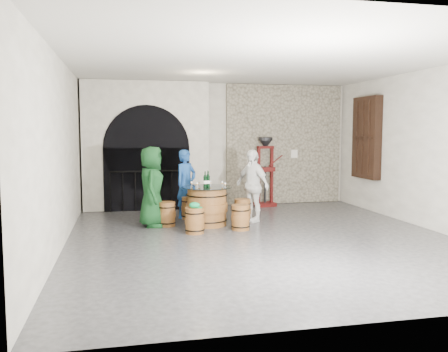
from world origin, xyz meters
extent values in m
plane|color=#2A2A2C|center=(0.00, 0.00, 0.00)|extent=(8.00, 8.00, 0.00)
plane|color=silver|center=(0.00, 4.00, 1.60)|extent=(8.00, 0.00, 8.00)
plane|color=silver|center=(0.00, -4.00, 1.60)|extent=(8.00, 0.00, 8.00)
plane|color=silver|center=(-3.50, 0.00, 1.60)|extent=(0.00, 8.00, 8.00)
plane|color=silver|center=(3.50, 0.00, 1.60)|extent=(0.00, 8.00, 8.00)
plane|color=beige|center=(0.00, 0.00, 3.20)|extent=(8.00, 8.00, 0.00)
cube|color=gray|center=(1.80, 3.94, 1.60)|extent=(3.20, 0.12, 3.18)
cube|color=silver|center=(-1.90, 3.75, 1.60)|extent=(3.10, 0.50, 3.18)
cube|color=black|center=(-1.90, 3.48, 0.78)|extent=(2.10, 0.03, 1.55)
cylinder|color=black|center=(-1.90, 3.48, 1.55)|extent=(2.10, 0.03, 2.10)
cylinder|color=black|center=(-1.90, 3.42, 0.98)|extent=(1.79, 0.04, 0.04)
cylinder|color=black|center=(-2.79, 3.42, 0.49)|extent=(0.02, 0.02, 0.98)
cylinder|color=black|center=(-2.50, 3.42, 0.49)|extent=(0.02, 0.02, 0.98)
cylinder|color=black|center=(-2.20, 3.42, 0.49)|extent=(0.02, 0.02, 0.98)
cylinder|color=black|center=(-1.90, 3.42, 0.49)|extent=(0.02, 0.02, 0.98)
cylinder|color=black|center=(-1.60, 3.42, 0.49)|extent=(0.02, 0.02, 0.98)
cylinder|color=black|center=(-1.31, 3.42, 0.49)|extent=(0.02, 0.02, 0.98)
cylinder|color=black|center=(-1.01, 3.42, 0.49)|extent=(0.02, 0.02, 0.98)
cube|color=black|center=(3.39, 2.40, 1.80)|extent=(0.20, 1.10, 2.00)
cube|color=black|center=(3.34, 2.40, 1.80)|extent=(0.06, 0.88, 1.76)
cube|color=black|center=(3.37, 2.40, 1.80)|extent=(0.22, 0.92, 0.06)
cube|color=black|center=(3.37, 2.11, 1.80)|extent=(0.22, 0.06, 1.80)
cube|color=black|center=(3.37, 2.40, 1.80)|extent=(0.22, 0.06, 1.80)
cube|color=black|center=(3.37, 2.69, 1.80)|extent=(0.22, 0.06, 1.80)
cylinder|color=brown|center=(-0.79, 1.36, 0.38)|extent=(0.81, 0.81, 0.77)
cylinder|color=brown|center=(-0.79, 1.36, 0.38)|extent=(0.87, 0.87, 0.17)
torus|color=black|center=(-0.79, 1.36, 0.12)|extent=(0.87, 0.87, 0.02)
torus|color=black|center=(-0.79, 1.36, 0.65)|extent=(0.87, 0.87, 0.02)
cylinder|color=brown|center=(-0.79, 1.36, 0.78)|extent=(0.83, 0.83, 0.02)
cylinder|color=black|center=(-0.79, 1.36, 0.80)|extent=(1.06, 1.06, 0.01)
cylinder|color=brown|center=(-1.62, 1.44, 0.24)|extent=(0.35, 0.35, 0.48)
cylinder|color=brown|center=(-1.62, 1.44, 0.24)|extent=(0.37, 0.37, 0.11)
torus|color=black|center=(-1.62, 1.44, 0.08)|extent=(0.39, 0.39, 0.02)
torus|color=black|center=(-1.62, 1.44, 0.41)|extent=(0.39, 0.39, 0.02)
cylinder|color=brown|center=(-1.62, 1.44, 0.49)|extent=(0.36, 0.36, 0.02)
cylinder|color=brown|center=(-1.04, 2.15, 0.24)|extent=(0.35, 0.35, 0.48)
cylinder|color=brown|center=(-1.04, 2.15, 0.24)|extent=(0.37, 0.37, 0.11)
torus|color=black|center=(-1.04, 2.15, 0.08)|extent=(0.39, 0.39, 0.02)
torus|color=black|center=(-1.04, 2.15, 0.41)|extent=(0.39, 0.39, 0.02)
cylinder|color=brown|center=(-1.04, 2.15, 0.49)|extent=(0.36, 0.36, 0.02)
cylinder|color=brown|center=(0.03, 1.53, 0.24)|extent=(0.35, 0.35, 0.48)
cylinder|color=brown|center=(0.03, 1.53, 0.24)|extent=(0.37, 0.37, 0.11)
torus|color=black|center=(0.03, 1.53, 0.08)|extent=(0.39, 0.39, 0.02)
torus|color=black|center=(0.03, 1.53, 0.41)|extent=(0.39, 0.39, 0.02)
cylinder|color=brown|center=(0.03, 1.53, 0.49)|extent=(0.36, 0.36, 0.02)
cylinder|color=brown|center=(-0.21, 0.75, 0.24)|extent=(0.35, 0.35, 0.48)
cylinder|color=brown|center=(-0.21, 0.75, 0.24)|extent=(0.37, 0.37, 0.11)
torus|color=black|center=(-0.21, 0.75, 0.08)|extent=(0.39, 0.39, 0.02)
torus|color=black|center=(-0.21, 0.75, 0.41)|extent=(0.39, 0.39, 0.02)
cylinder|color=brown|center=(-0.21, 0.75, 0.49)|extent=(0.36, 0.36, 0.02)
cylinder|color=brown|center=(-1.16, 0.61, 0.24)|extent=(0.35, 0.35, 0.48)
cylinder|color=brown|center=(-1.16, 0.61, 0.24)|extent=(0.37, 0.37, 0.11)
torus|color=black|center=(-1.16, 0.61, 0.08)|extent=(0.39, 0.39, 0.02)
torus|color=black|center=(-1.16, 0.61, 0.41)|extent=(0.39, 0.39, 0.02)
cylinder|color=brown|center=(-1.16, 0.61, 0.49)|extent=(0.36, 0.36, 0.02)
ellipsoid|color=#0C8E4A|center=(-1.16, 0.61, 0.55)|extent=(0.20, 0.20, 0.11)
cylinder|color=#0C8E4A|center=(-1.08, 0.58, 0.51)|extent=(0.13, 0.13, 0.01)
imported|color=#0F3817|center=(-1.91, 1.47, 0.83)|extent=(0.62, 0.86, 1.65)
imported|color=navy|center=(-1.09, 2.32, 0.77)|extent=(0.67, 0.63, 1.55)
imported|color=white|center=(0.25, 1.58, 0.79)|extent=(0.78, 0.99, 1.57)
cylinder|color=black|center=(-0.83, 1.30, 0.92)|extent=(0.07, 0.07, 0.22)
cylinder|color=white|center=(-0.83, 1.30, 0.91)|extent=(0.08, 0.08, 0.06)
cone|color=black|center=(-0.83, 1.30, 1.05)|extent=(0.07, 0.07, 0.05)
cylinder|color=black|center=(-0.83, 1.30, 1.10)|extent=(0.03, 0.03, 0.07)
cylinder|color=black|center=(-0.76, 1.32, 0.92)|extent=(0.07, 0.07, 0.22)
cylinder|color=white|center=(-0.76, 1.32, 0.91)|extent=(0.08, 0.08, 0.06)
cone|color=black|center=(-0.76, 1.32, 1.05)|extent=(0.07, 0.07, 0.05)
cylinder|color=black|center=(-0.76, 1.32, 1.10)|extent=(0.03, 0.03, 0.07)
cylinder|color=black|center=(-0.75, 1.45, 0.92)|extent=(0.07, 0.07, 0.22)
cylinder|color=white|center=(-0.75, 1.45, 0.91)|extent=(0.08, 0.08, 0.06)
cone|color=black|center=(-0.75, 1.45, 1.05)|extent=(0.07, 0.07, 0.05)
cylinder|color=black|center=(-0.75, 1.45, 1.10)|extent=(0.03, 0.03, 0.07)
cylinder|color=brown|center=(-0.33, 3.10, 0.29)|extent=(0.41, 0.41, 0.58)
cylinder|color=brown|center=(-0.33, 3.10, 0.29)|extent=(0.44, 0.44, 0.13)
torus|color=black|center=(-0.33, 3.10, 0.09)|extent=(0.45, 0.45, 0.02)
torus|color=black|center=(-0.33, 3.10, 0.49)|extent=(0.45, 0.45, 0.02)
cylinder|color=brown|center=(-0.33, 3.10, 0.59)|extent=(0.42, 0.42, 0.02)
cube|color=#4F100D|center=(1.15, 3.54, 0.05)|extent=(0.56, 0.48, 0.10)
cube|color=#4F100D|center=(1.15, 3.54, 0.97)|extent=(0.49, 0.36, 0.11)
cube|color=#4F100D|center=(1.15, 3.54, 1.54)|extent=(0.46, 0.19, 0.07)
cylinder|color=black|center=(1.15, 3.54, 0.57)|extent=(0.05, 0.05, 0.95)
cylinder|color=black|center=(1.15, 3.54, 1.76)|extent=(0.36, 0.36, 0.09)
cone|color=black|center=(1.15, 3.54, 1.65)|extent=(0.36, 0.36, 0.19)
cube|color=#4F100D|center=(0.96, 3.50, 0.81)|extent=(0.08, 0.08, 1.52)
cube|color=#4F100D|center=(1.34, 3.57, 0.81)|extent=(0.08, 0.08, 1.52)
cylinder|color=#4F100D|center=(1.44, 3.55, 1.19)|extent=(0.41, 0.10, 0.30)
cube|color=silver|center=(2.05, 3.86, 1.35)|extent=(0.18, 0.10, 0.22)
camera|label=1|loc=(-2.49, -8.27, 1.96)|focal=38.00mm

